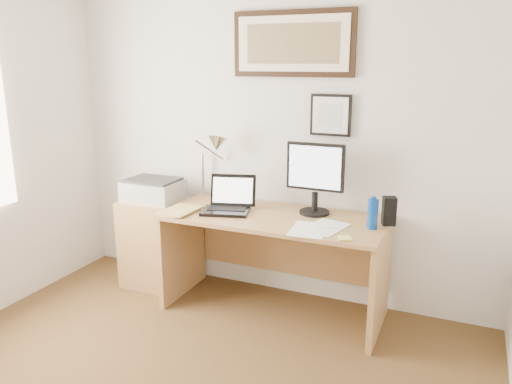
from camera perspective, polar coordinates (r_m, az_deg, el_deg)
The scene contains 17 objects.
wall_back at distance 3.87m, azimuth 2.05°, elevation 6.14°, with size 3.50×0.02×2.50m, color silver.
side_cabinet at distance 4.25m, azimuth -11.38°, elevation -5.73°, with size 0.50×0.40×0.73m, color #9A6F40.
water_bottle at distance 3.38m, azimuth 13.19°, elevation -2.48°, with size 0.07×0.07×0.20m, color navy.
bottle_cap at distance 3.35m, azimuth 13.30°, elevation -0.68°, with size 0.04×0.04×0.02m, color navy.
speaker at distance 3.49m, azimuth 14.96°, elevation -2.11°, with size 0.09×0.08×0.20m, color black.
paper_sheet_a at distance 3.32m, azimuth 6.05°, elevation -4.28°, with size 0.23×0.33×0.00m, color white.
paper_sheet_b at distance 3.37m, azimuth 7.90°, elevation -4.00°, with size 0.23×0.33×0.00m, color white.
sticky_pad at distance 3.17m, azimuth 10.13°, elevation -5.21°, with size 0.08×0.08×0.01m, color #E6E26D.
marker_pen at distance 3.35m, azimuth 8.34°, elevation -4.08°, with size 0.02×0.02×0.14m, color white.
book at distance 3.78m, azimuth -9.99°, elevation -1.90°, with size 0.22×0.30×0.02m, color tan.
desk at distance 3.75m, azimuth 2.50°, elevation -5.80°, with size 1.60×0.70×0.75m.
laptop at distance 3.69m, azimuth -3.19°, elevation -1.32°, with size 0.39×0.38×0.26m.
lcd_monitor at distance 3.59m, azimuth 6.78°, elevation 1.94°, with size 0.42×0.22×0.52m.
printer at distance 4.13m, azimuth -11.66°, elevation 0.26°, with size 0.44×0.34×0.18m.
desk_lamp at distance 3.88m, azimuth -4.63°, elevation 5.18°, with size 0.29×0.27×0.53m.
picture_large at distance 3.75m, azimuth 4.21°, elevation 16.55°, with size 0.92×0.04×0.47m.
picture_small at distance 3.68m, azimuth 8.53°, elevation 8.68°, with size 0.30×0.03×0.30m.
Camera 1 is at (1.39, -1.57, 1.82)m, focal length 35.00 mm.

